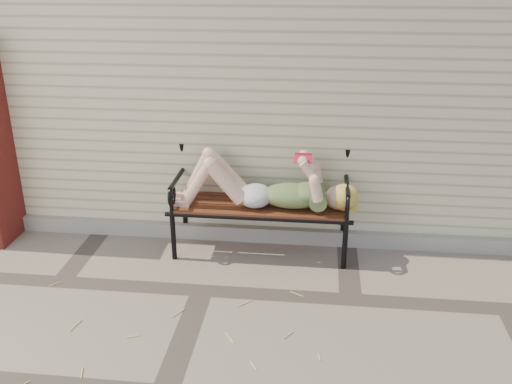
# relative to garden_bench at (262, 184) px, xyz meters

# --- Properties ---
(ground) EXTENTS (80.00, 80.00, 0.00)m
(ground) POSITION_rel_garden_bench_xyz_m (-0.42, -0.87, -0.65)
(ground) COLOR #77665B
(ground) RESTS_ON ground
(house_wall) EXTENTS (8.00, 4.00, 3.00)m
(house_wall) POSITION_rel_garden_bench_xyz_m (-0.42, 2.13, 0.85)
(house_wall) COLOR beige
(house_wall) RESTS_ON ground
(foundation_strip) EXTENTS (8.00, 0.10, 0.15)m
(foundation_strip) POSITION_rel_garden_bench_xyz_m (-0.42, 0.10, -0.57)
(foundation_strip) COLOR gray
(foundation_strip) RESTS_ON ground
(garden_bench) EXTENTS (1.78, 0.71, 1.15)m
(garden_bench) POSITION_rel_garden_bench_xyz_m (0.00, 0.00, 0.00)
(garden_bench) COLOR black
(garden_bench) RESTS_ON ground
(reading_woman) EXTENTS (1.68, 0.38, 0.53)m
(reading_woman) POSITION_rel_garden_bench_xyz_m (0.01, -0.14, 0.04)
(reading_woman) COLOR #0A344B
(reading_woman) RESTS_ON ground
(straw_scatter) EXTENTS (2.68, 1.61, 0.01)m
(straw_scatter) POSITION_rel_garden_bench_xyz_m (-0.54, -1.56, -0.64)
(straw_scatter) COLOR #E0D66D
(straw_scatter) RESTS_ON ground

